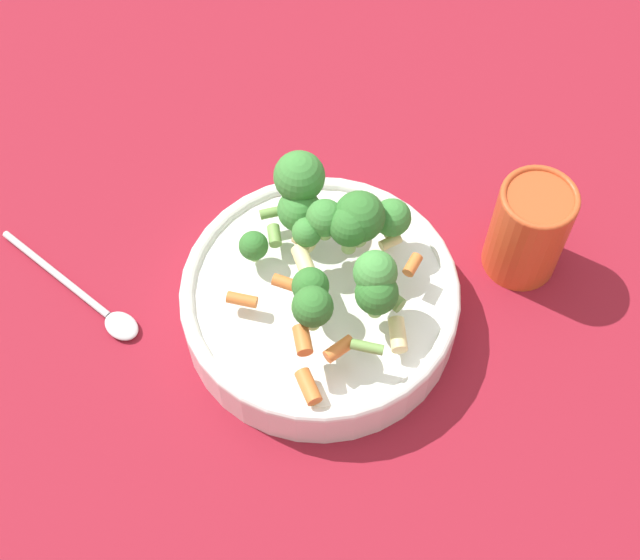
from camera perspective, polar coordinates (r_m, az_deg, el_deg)
name	(u,v)px	position (r m, az deg, el deg)	size (l,w,h in m)	color
ground_plane	(320,316)	(0.84, 0.00, -2.32)	(3.00, 3.00, 0.00)	maroon
bowl	(320,301)	(0.81, 0.00, -1.34)	(0.25, 0.25, 0.05)	white
pasta_salad	(334,238)	(0.77, 0.88, 2.71)	(0.21, 0.17, 0.08)	#8CB766
cup	(529,229)	(0.85, 13.23, 3.21)	(0.07, 0.07, 0.11)	#CC4C23
spoon	(92,303)	(0.87, -14.37, -1.42)	(0.07, 0.18, 0.01)	silver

